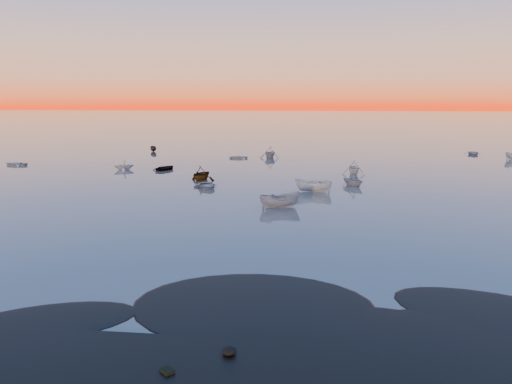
# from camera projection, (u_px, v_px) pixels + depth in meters

# --- Properties ---
(ground) EXTENTS (600.00, 600.00, 0.00)m
(ground) POSITION_uv_depth(u_px,v_px,m) (292.00, 141.00, 122.61)
(ground) COLOR #635952
(ground) RESTS_ON ground
(mud_lobes) EXTENTS (140.00, 6.00, 0.07)m
(mud_lobes) POSITION_uv_depth(u_px,v_px,m) (211.00, 318.00, 23.96)
(mud_lobes) COLOR black
(mud_lobes) RESTS_ON ground
(moored_fleet) EXTENTS (124.00, 58.00, 1.20)m
(moored_fleet) POSITION_uv_depth(u_px,v_px,m) (281.00, 167.00, 76.71)
(moored_fleet) COLOR silver
(moored_fleet) RESTS_ON ground
(boat_near_left) EXTENTS (4.34, 3.01, 1.00)m
(boat_near_left) POSITION_uv_depth(u_px,v_px,m) (207.00, 188.00, 58.68)
(boat_near_left) COLOR gray
(boat_near_left) RESTS_ON ground
(boat_near_center) EXTENTS (3.11, 4.51, 1.44)m
(boat_near_center) POSITION_uv_depth(u_px,v_px,m) (280.00, 207.00, 48.19)
(boat_near_center) COLOR gray
(boat_near_center) RESTS_ON ground
(boat_near_right) EXTENTS (3.57, 3.37, 1.19)m
(boat_near_right) POSITION_uv_depth(u_px,v_px,m) (353.00, 186.00, 60.10)
(boat_near_right) COLOR gray
(boat_near_right) RESTS_ON ground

